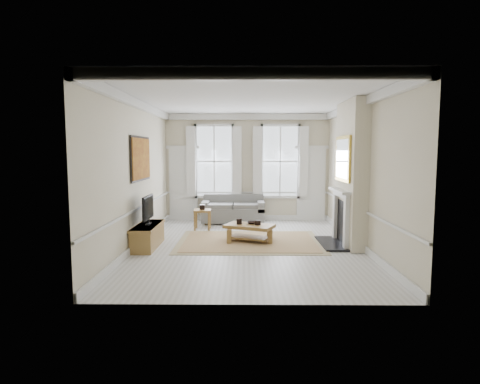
{
  "coord_description": "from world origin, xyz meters",
  "views": [
    {
      "loc": [
        -0.1,
        -9.24,
        2.24
      ],
      "look_at": [
        -0.2,
        0.32,
        1.25
      ],
      "focal_mm": 30.0,
      "sensor_mm": 36.0,
      "label": 1
    }
  ],
  "objects_px": {
    "sofa": "(233,211)",
    "coffee_table": "(249,228)",
    "side_table": "(202,213)",
    "tv_stand": "(148,236)"
  },
  "relations": [
    {
      "from": "side_table",
      "to": "coffee_table",
      "type": "distance_m",
      "value": 2.02
    },
    {
      "from": "sofa",
      "to": "side_table",
      "type": "relative_size",
      "value": 3.29
    },
    {
      "from": "coffee_table",
      "to": "tv_stand",
      "type": "height_order",
      "value": "tv_stand"
    },
    {
      "from": "coffee_table",
      "to": "tv_stand",
      "type": "distance_m",
      "value": 2.44
    },
    {
      "from": "sofa",
      "to": "coffee_table",
      "type": "relative_size",
      "value": 1.44
    },
    {
      "from": "sofa",
      "to": "tv_stand",
      "type": "bearing_deg",
      "value": -120.64
    },
    {
      "from": "coffee_table",
      "to": "tv_stand",
      "type": "bearing_deg",
      "value": -143.85
    },
    {
      "from": "coffee_table",
      "to": "tv_stand",
      "type": "xyz_separation_m",
      "value": [
        -2.37,
        -0.56,
        -0.09
      ]
    },
    {
      "from": "sofa",
      "to": "coffee_table",
      "type": "bearing_deg",
      "value": -80.0
    },
    {
      "from": "side_table",
      "to": "tv_stand",
      "type": "distance_m",
      "value": 2.35
    }
  ]
}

